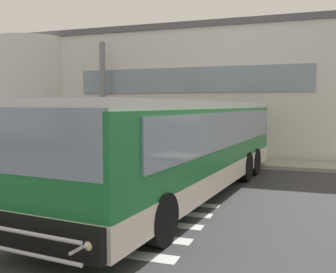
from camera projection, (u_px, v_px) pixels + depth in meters
ground_plane at (114, 179)px, 13.37m from camera, size 80.00×90.00×0.02m
bay_paint_stripes at (109, 218)px, 8.76m from camera, size 4.40×3.96×0.01m
terminal_building at (187, 94)px, 24.21m from camera, size 19.28×13.80×6.57m
boarding_curb at (161, 159)px, 17.89m from camera, size 21.48×2.00×0.15m
entry_support_column at (103, 98)px, 19.28m from camera, size 0.28×0.28×5.58m
bus_main_foreground at (184, 149)px, 11.00m from camera, size 4.22×12.29×2.70m
passenger_near_column at (108, 137)px, 18.22m from camera, size 0.47×0.41×1.68m
passenger_by_doorway at (138, 136)px, 18.39m from camera, size 0.51×0.51×1.68m
passenger_at_curb_edge at (146, 138)px, 17.42m from camera, size 0.41×0.48×1.68m
safety_bollard_yellow at (140, 154)px, 16.90m from camera, size 0.18×0.18×0.90m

